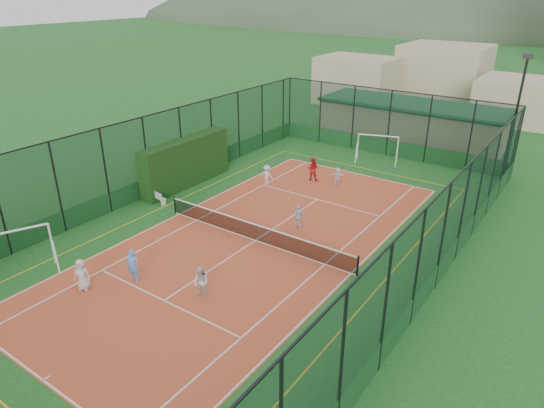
{
  "coord_description": "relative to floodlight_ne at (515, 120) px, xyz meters",
  "views": [
    {
      "loc": [
        13.36,
        -17.58,
        12.1
      ],
      "look_at": [
        -0.41,
        2.09,
        1.2
      ],
      "focal_mm": 32.0,
      "sensor_mm": 36.0,
      "label": 1
    }
  ],
  "objects": [
    {
      "name": "ground",
      "position": [
        -8.6,
        -16.6,
        -4.12
      ],
      "size": [
        300.0,
        300.0,
        0.0
      ],
      "primitive_type": "plane",
      "color": "#1D5622",
      "rests_on": "ground"
    },
    {
      "name": "court_slab",
      "position": [
        -8.6,
        -16.6,
        -4.12
      ],
      "size": [
        11.17,
        23.97,
        0.01
      ],
      "primitive_type": "cube",
      "color": "#CA4B2D",
      "rests_on": "ground"
    },
    {
      "name": "tennis_net",
      "position": [
        -8.6,
        -16.6,
        -3.59
      ],
      "size": [
        11.67,
        0.12,
        1.06
      ],
      "primitive_type": null,
      "color": "black",
      "rests_on": "ground"
    },
    {
      "name": "perimeter_fence",
      "position": [
        -8.6,
        -16.6,
        -1.62
      ],
      "size": [
        18.12,
        34.12,
        5.0
      ],
      "primitive_type": null,
      "color": "#0F2F1F",
      "rests_on": "ground"
    },
    {
      "name": "floodlight_ne",
      "position": [
        0.0,
        0.0,
        0.0
      ],
      "size": [
        0.6,
        0.26,
        8.25
      ],
      "primitive_type": null,
      "color": "black",
      "rests_on": "ground"
    },
    {
      "name": "clubhouse",
      "position": [
        -8.6,
        5.4,
        -2.55
      ],
      "size": [
        15.2,
        7.2,
        3.15
      ],
      "primitive_type": null,
      "color": "tan",
      "rests_on": "ground"
    },
    {
      "name": "hedge_left",
      "position": [
        -16.9,
        -13.01,
        -2.57
      ],
      "size": [
        1.07,
        7.11,
        3.11
      ],
      "primitive_type": "cube",
      "color": "black",
      "rests_on": "ground"
    },
    {
      "name": "white_bench",
      "position": [
        -16.4,
        -16.13,
        -3.72
      ],
      "size": [
        1.49,
        0.61,
        0.81
      ],
      "primitive_type": null,
      "rotation": [
        0.0,
        0.0,
        -0.15
      ],
      "color": "white",
      "rests_on": "ground"
    },
    {
      "name": "futsal_goal_near",
      "position": [
        -15.72,
        -25.25,
        -3.08
      ],
      "size": [
        3.34,
        2.19,
        2.09
      ],
      "primitive_type": null,
      "rotation": [
        0.0,
        0.0,
        1.15
      ],
      "color": "white",
      "rests_on": "ground"
    },
    {
      "name": "futsal_goal_far",
      "position": [
        -8.64,
        -1.32,
        -3.15
      ],
      "size": [
        3.13,
        1.79,
        1.94
      ],
      "primitive_type": null,
      "rotation": [
        0.0,
        0.0,
        0.32
      ],
      "color": "white",
      "rests_on": "ground"
    },
    {
      "name": "child_near_left",
      "position": [
        -12.08,
        -24.39,
        -3.39
      ],
      "size": [
        0.85,
        0.76,
        1.45
      ],
      "primitive_type": "imported",
      "rotation": [
        0.0,
        0.0,
        0.54
      ],
      "color": "silver",
      "rests_on": "court_slab"
    },
    {
      "name": "child_near_mid",
      "position": [
        -10.76,
        -22.69,
        -3.34
      ],
      "size": [
        0.66,
        0.53,
        1.56
      ],
      "primitive_type": "imported",
      "rotation": [
        0.0,
        0.0,
        0.32
      ],
      "color": "#539DEB",
      "rests_on": "court_slab"
    },
    {
      "name": "child_near_right",
      "position": [
        -7.47,
        -21.89,
        -3.39
      ],
      "size": [
        0.73,
        0.58,
        1.46
      ],
      "primitive_type": "imported",
      "rotation": [
        0.0,
        0.0,
        -0.05
      ],
      "color": "silver",
      "rests_on": "court_slab"
    },
    {
      "name": "child_far_left",
      "position": [
        -12.6,
        -9.97,
        -3.44
      ],
      "size": [
        0.93,
        0.6,
        1.36
      ],
      "primitive_type": "imported",
      "rotation": [
        0.0,
        0.0,
        3.25
      ],
      "color": "silver",
      "rests_on": "court_slab"
    },
    {
      "name": "child_far_right",
      "position": [
        -7.54,
        -14.11,
        -3.44
      ],
      "size": [
        0.85,
        0.52,
        1.35
      ],
      "primitive_type": "imported",
      "rotation": [
        0.0,
        0.0,
        3.4
      ],
      "color": "silver",
      "rests_on": "court_slab"
    },
    {
      "name": "child_far_back",
      "position": [
        -8.77,
        -7.31,
        -3.52
      ],
      "size": [
        1.15,
        0.8,
        1.2
      ],
      "primitive_type": "imported",
      "rotation": [
        0.0,
        0.0,
        3.6
      ],
      "color": "white",
      "rests_on": "court_slab"
    },
    {
      "name": "coach",
      "position": [
        -10.56,
        -7.54,
        -3.32
      ],
      "size": [
        0.94,
        0.85,
        1.6
      ],
      "primitive_type": "imported",
      "rotation": [
        0.0,
        0.0,
        3.51
      ],
      "color": "red",
      "rests_on": "court_slab"
    },
    {
      "name": "tennis_balls",
      "position": [
        -9.99,
        -15.25,
        -4.08
      ],
      "size": [
        3.23,
        0.74,
        0.07
      ],
      "color": "#CCE033",
      "rests_on": "court_slab"
    }
  ]
}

